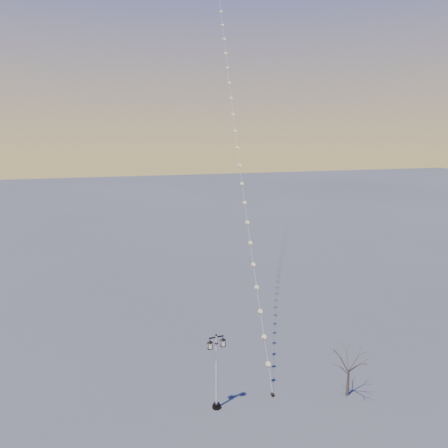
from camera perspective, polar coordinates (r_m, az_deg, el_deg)
name	(u,v)px	position (r m, az deg, el deg)	size (l,w,h in m)	color
ground	(255,410)	(29.85, 4.16, -23.64)	(300.00, 300.00, 0.00)	#4D4D4E
street_lamp	(216,368)	(28.38, -1.02, -18.75)	(1.31, 0.58, 5.18)	black
bare_tree	(349,363)	(30.95, 16.49, -17.44)	(2.09, 2.09, 3.47)	#473B30
kite_train	(230,66)	(46.99, 0.84, 20.49)	(6.85, 42.43, 48.51)	black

